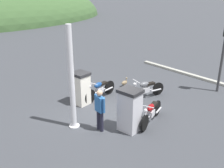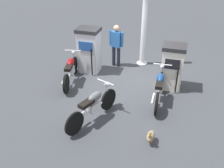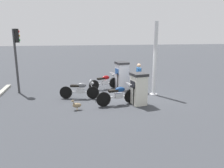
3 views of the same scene
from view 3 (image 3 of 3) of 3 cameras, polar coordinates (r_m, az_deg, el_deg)
name	(u,v)px [view 3 (image 3 of 3)]	position (r m, az deg, el deg)	size (l,w,h in m)	color
ground_plane	(124,96)	(11.36, 3.26, -3.20)	(120.00, 120.00, 0.00)	#383A3F
fuel_pump_near	(122,75)	(12.63, 2.60, 2.29)	(0.75, 0.86, 1.62)	silver
fuel_pump_far	(139,89)	(9.86, 7.12, -1.26)	(0.74, 0.79, 1.47)	silver
motorcycle_near_pump	(105,82)	(12.67, -1.99, 0.63)	(1.90, 0.82, 0.95)	black
motorcycle_far_pump	(118,95)	(9.81, 1.67, -2.84)	(2.02, 0.56, 0.97)	black
motorcycle_extra	(80,89)	(10.86, -8.54, -1.44)	(1.95, 0.74, 0.95)	black
attendant_person	(139,76)	(12.19, 7.13, 2.23)	(0.23, 0.57, 1.60)	#1E1E2D
wandering_duck	(77,105)	(9.32, -9.41, -5.55)	(0.46, 0.19, 0.46)	#847051
roadside_traffic_light	(17,50)	(12.67, -24.12, 8.37)	(0.40, 0.30, 3.48)	#38383A
canopy_support_pole	(155,61)	(11.47, 11.38, 6.13)	(0.40, 0.40, 3.84)	silver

